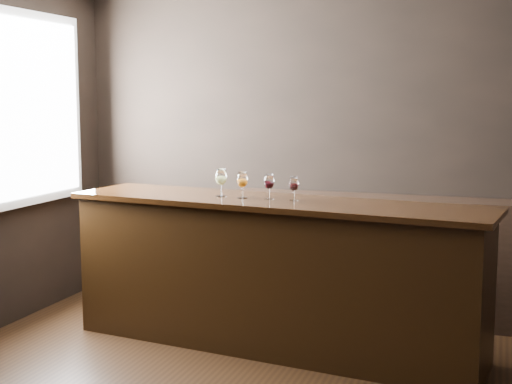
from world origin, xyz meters
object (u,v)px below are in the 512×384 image
(glass_red_b, at_px, (294,184))
(glass_amber, at_px, (242,180))
(bar_counter, at_px, (274,277))
(back_bar_shelf, at_px, (395,258))
(glass_red_a, at_px, (269,182))
(glass_white, at_px, (221,178))

(glass_red_b, bearing_deg, glass_amber, -178.50)
(bar_counter, xyz_separation_m, back_bar_shelf, (0.74, 1.01, -0.02))
(glass_red_a, distance_m, glass_red_b, 0.19)
(glass_amber, distance_m, glass_red_b, 0.39)
(glass_white, height_order, glass_amber, glass_white)
(glass_white, xyz_separation_m, glass_amber, (0.18, -0.03, -0.01))
(glass_amber, bearing_deg, back_bar_shelf, 45.38)
(bar_counter, relative_size, glass_red_b, 17.82)
(bar_counter, xyz_separation_m, glass_red_b, (0.14, 0.02, 0.69))
(glass_white, relative_size, glass_red_a, 1.13)
(bar_counter, distance_m, glass_white, 0.84)
(back_bar_shelf, height_order, glass_white, glass_white)
(back_bar_shelf, distance_m, glass_red_b, 1.36)
(glass_white, relative_size, glass_red_b, 1.23)
(glass_red_a, xyz_separation_m, glass_red_b, (0.19, 0.00, -0.01))
(glass_red_b, bearing_deg, bar_counter, -173.78)
(glass_amber, distance_m, glass_red_a, 0.20)
(glass_white, bearing_deg, glass_red_b, -2.32)
(back_bar_shelf, relative_size, glass_amber, 14.50)
(glass_white, bearing_deg, bar_counter, -5.12)
(glass_amber, relative_size, glass_red_b, 1.15)
(bar_counter, bearing_deg, back_bar_shelf, 60.68)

